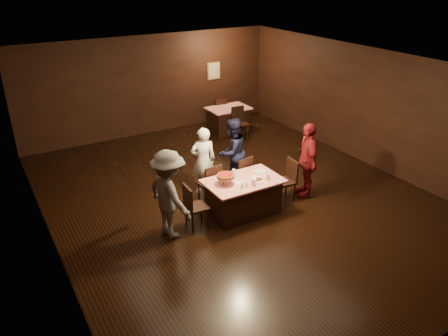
{
  "coord_description": "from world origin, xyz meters",
  "views": [
    {
      "loc": [
        -4.75,
        -7.41,
        4.86
      ],
      "look_at": [
        -0.55,
        -0.33,
        1.0
      ],
      "focal_mm": 35.0,
      "sensor_mm": 36.0,
      "label": 1
    }
  ],
  "objects_px": {
    "chair_far_right": "(240,175)",
    "diner_red_shirt": "(307,160)",
    "chair_end_left": "(197,206)",
    "diner_navy_hoodie": "(232,152)",
    "chair_end_right": "(284,181)",
    "diner_grey_knit": "(169,195)",
    "glass_front_right": "(268,177)",
    "chair_far_left": "(209,183)",
    "chair_back_far": "(219,112)",
    "main_table": "(243,196)",
    "chair_back_near": "(240,123)",
    "diner_white_jacket": "(203,161)",
    "pizza_stand": "(226,176)",
    "back_table": "(228,119)",
    "plate_empty": "(261,171)",
    "glass_back": "(234,172)",
    "glass_front_left": "(253,182)"
  },
  "relations": [
    {
      "from": "chair_end_left",
      "to": "glass_back",
      "type": "height_order",
      "value": "chair_end_left"
    },
    {
      "from": "back_table",
      "to": "diner_white_jacket",
      "type": "distance_m",
      "value": 4.19
    },
    {
      "from": "chair_far_right",
      "to": "chair_end_left",
      "type": "relative_size",
      "value": 1.0
    },
    {
      "from": "chair_back_far",
      "to": "diner_red_shirt",
      "type": "relative_size",
      "value": 0.54
    },
    {
      "from": "glass_front_left",
      "to": "chair_end_right",
      "type": "bearing_deg",
      "value": 15.95
    },
    {
      "from": "chair_back_far",
      "to": "pizza_stand",
      "type": "bearing_deg",
      "value": 65.87
    },
    {
      "from": "chair_far_right",
      "to": "chair_end_right",
      "type": "relative_size",
      "value": 1.0
    },
    {
      "from": "diner_white_jacket",
      "to": "pizza_stand",
      "type": "xyz_separation_m",
      "value": [
        -0.12,
        -1.2,
        0.16
      ]
    },
    {
      "from": "chair_back_near",
      "to": "glass_back",
      "type": "height_order",
      "value": "chair_back_near"
    },
    {
      "from": "glass_front_right",
      "to": "chair_end_left",
      "type": "bearing_deg",
      "value": 170.84
    },
    {
      "from": "main_table",
      "to": "chair_back_far",
      "type": "height_order",
      "value": "chair_back_far"
    },
    {
      "from": "plate_empty",
      "to": "diner_navy_hoodie",
      "type": "bearing_deg",
      "value": 92.29
    },
    {
      "from": "pizza_stand",
      "to": "glass_front_left",
      "type": "distance_m",
      "value": 0.58
    },
    {
      "from": "main_table",
      "to": "glass_front_right",
      "type": "relative_size",
      "value": 11.43
    },
    {
      "from": "chair_far_right",
      "to": "chair_back_near",
      "type": "relative_size",
      "value": 1.0
    },
    {
      "from": "pizza_stand",
      "to": "glass_back",
      "type": "height_order",
      "value": "pizza_stand"
    },
    {
      "from": "chair_far_right",
      "to": "chair_back_near",
      "type": "bearing_deg",
      "value": -132.08
    },
    {
      "from": "chair_back_near",
      "to": "diner_grey_knit",
      "type": "height_order",
      "value": "diner_grey_knit"
    },
    {
      "from": "chair_back_far",
      "to": "diner_navy_hoodie",
      "type": "xyz_separation_m",
      "value": [
        -1.84,
        -3.81,
        0.36
      ]
    },
    {
      "from": "chair_back_far",
      "to": "glass_front_right",
      "type": "distance_m",
      "value": 5.67
    },
    {
      "from": "chair_far_left",
      "to": "glass_front_right",
      "type": "height_order",
      "value": "chair_far_left"
    },
    {
      "from": "main_table",
      "to": "diner_white_jacket",
      "type": "xyz_separation_m",
      "value": [
        -0.28,
        1.25,
        0.41
      ]
    },
    {
      "from": "glass_front_right",
      "to": "diner_navy_hoodie",
      "type": "bearing_deg",
      "value": 87.91
    },
    {
      "from": "back_table",
      "to": "diner_red_shirt",
      "type": "distance_m",
      "value": 4.61
    },
    {
      "from": "diner_navy_hoodie",
      "to": "chair_back_near",
      "type": "bearing_deg",
      "value": -142.38
    },
    {
      "from": "main_table",
      "to": "chair_end_right",
      "type": "distance_m",
      "value": 1.1
    },
    {
      "from": "glass_front_right",
      "to": "pizza_stand",
      "type": "bearing_deg",
      "value": 160.56
    },
    {
      "from": "chair_end_right",
      "to": "diner_grey_knit",
      "type": "bearing_deg",
      "value": -84.29
    },
    {
      "from": "chair_end_right",
      "to": "pizza_stand",
      "type": "distance_m",
      "value": 1.57
    },
    {
      "from": "diner_navy_hoodie",
      "to": "chair_far_right",
      "type": "bearing_deg",
      "value": 62.35
    },
    {
      "from": "chair_far_right",
      "to": "diner_red_shirt",
      "type": "bearing_deg",
      "value": 138.42
    },
    {
      "from": "diner_white_jacket",
      "to": "chair_far_right",
      "type": "bearing_deg",
      "value": 160.37
    },
    {
      "from": "chair_back_near",
      "to": "diner_navy_hoodie",
      "type": "distance_m",
      "value": 3.14
    },
    {
      "from": "chair_end_right",
      "to": "diner_navy_hoodie",
      "type": "distance_m",
      "value": 1.44
    },
    {
      "from": "main_table",
      "to": "glass_front_right",
      "type": "xyz_separation_m",
      "value": [
        0.45,
        -0.25,
        0.46
      ]
    },
    {
      "from": "main_table",
      "to": "diner_white_jacket",
      "type": "distance_m",
      "value": 1.34
    },
    {
      "from": "glass_back",
      "to": "diner_white_jacket",
      "type": "bearing_deg",
      "value": 103.49
    },
    {
      "from": "chair_back_near",
      "to": "plate_empty",
      "type": "distance_m",
      "value": 4.06
    },
    {
      "from": "back_table",
      "to": "chair_back_near",
      "type": "xyz_separation_m",
      "value": [
        0.0,
        -0.7,
        0.09
      ]
    },
    {
      "from": "chair_end_right",
      "to": "main_table",
      "type": "bearing_deg",
      "value": -84.5
    },
    {
      "from": "back_table",
      "to": "diner_grey_knit",
      "type": "height_order",
      "value": "diner_grey_knit"
    },
    {
      "from": "plate_empty",
      "to": "chair_far_left",
      "type": "bearing_deg",
      "value": 147.72
    },
    {
      "from": "chair_far_left",
      "to": "chair_back_near",
      "type": "distance_m",
      "value": 4.09
    },
    {
      "from": "chair_far_left",
      "to": "chair_back_far",
      "type": "height_order",
      "value": "same"
    },
    {
      "from": "main_table",
      "to": "chair_far_left",
      "type": "xyz_separation_m",
      "value": [
        -0.4,
        0.75,
        0.09
      ]
    },
    {
      "from": "chair_end_left",
      "to": "diner_navy_hoodie",
      "type": "relative_size",
      "value": 0.57
    },
    {
      "from": "main_table",
      "to": "chair_far_right",
      "type": "xyz_separation_m",
      "value": [
        0.4,
        0.75,
        0.09
      ]
    },
    {
      "from": "chair_end_right",
      "to": "chair_far_right",
      "type": "bearing_deg",
      "value": -131.48
    },
    {
      "from": "chair_far_left",
      "to": "glass_front_right",
      "type": "distance_m",
      "value": 1.36
    },
    {
      "from": "main_table",
      "to": "plate_empty",
      "type": "xyz_separation_m",
      "value": [
        0.55,
        0.15,
        0.39
      ]
    }
  ]
}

